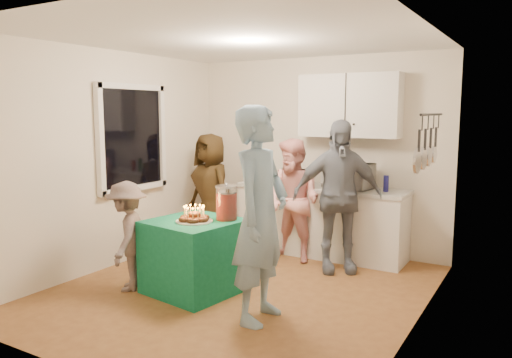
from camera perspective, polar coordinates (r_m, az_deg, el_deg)
The scene contains 19 objects.
floor at distance 5.41m, azimuth -1.93°, elevation -12.61°, with size 4.00×4.00×0.00m, color brown.
ceiling at distance 5.12m, azimuth -2.06°, elevation 15.83°, with size 4.00×4.00×0.00m, color white.
back_wall at distance 6.86m, azimuth 7.00°, elevation 2.85°, with size 3.60×3.60×0.00m, color silver.
left_wall at distance 6.25m, azimuth -16.08°, elevation 2.12°, with size 4.00×4.00×0.00m, color silver.
right_wall at distance 4.41m, azimuth 18.15°, elevation -0.20°, with size 4.00×4.00×0.00m, color silver.
window_night at distance 6.42m, azimuth -14.04°, elevation 4.57°, with size 0.04×1.00×1.20m, color black.
counter at distance 6.65m, azimuth 7.43°, elevation -4.92°, with size 2.20×0.58×0.86m, color white.
countertop at distance 6.56m, azimuth 7.50°, elevation -1.04°, with size 2.24×0.62×0.05m, color beige.
upper_cabinet at distance 6.52m, azimuth 10.64°, elevation 8.23°, with size 1.30×0.30×0.80m, color white.
pot_rack at distance 5.08m, azimuth 19.11°, elevation 4.16°, with size 0.12×1.00×0.60m, color black.
microwave at distance 6.41m, azimuth 10.48°, elevation 0.36°, with size 0.58×0.39×0.32m, color white.
party_table at distance 5.31m, azimuth -7.01°, elevation -8.71°, with size 0.85×0.85×0.76m, color #106D47.
donut_cake at distance 5.13m, azimuth -7.08°, elevation -3.90°, with size 0.38×0.38×0.18m, color #381C0C, non-canonical shape.
punch_jar at distance 5.19m, azimuth -3.39°, elevation -2.82°, with size 0.22×0.22×0.34m, color red.
man_birthday at distance 4.44m, azimuth 0.51°, elevation -4.10°, with size 0.71×0.46×1.94m, color #82A4BE.
woman_back_left at distance 6.97m, azimuth -5.21°, elevation -1.29°, with size 0.77×0.50×1.58m, color #543B18.
woman_back_center at distance 6.25m, azimuth 4.32°, elevation -2.47°, with size 0.75×0.59×1.55m, color pink.
woman_back_right at distance 5.90m, azimuth 9.30°, elevation -1.96°, with size 1.05×0.44×1.79m, color black.
child_near_left at distance 5.45m, azimuth -14.52°, elevation -6.33°, with size 0.75×0.43×1.16m, color #584947.
Camera 1 is at (2.72, -4.28, 1.88)m, focal length 35.00 mm.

